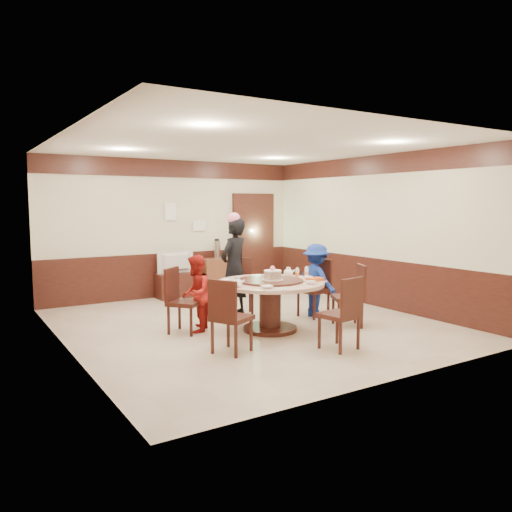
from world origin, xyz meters
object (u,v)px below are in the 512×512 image
shrimp_platter (315,280)px  television (177,262)px  banquet_table (270,296)px  birthday_cake (273,275)px  person_red (196,294)px  tv_stand (177,285)px  person_blue (316,281)px  thermos (217,249)px  side_cabinet (219,275)px  person_standing (234,267)px

shrimp_platter → television: size_ratio=0.39×
banquet_table → birthday_cake: size_ratio=5.02×
person_red → television: (0.85, 2.70, 0.15)m
shrimp_platter → tv_stand: shrimp_platter is taller
tv_stand → television: bearing=0.0°
birthday_cake → tv_stand: size_ratio=0.38×
person_blue → birthday_cake: person_blue is taller
banquet_table → person_blue: 1.24m
banquet_table → television: 3.26m
banquet_table → thermos: thermos is taller
person_blue → tv_stand: size_ratio=1.46×
person_red → side_cabinet: bearing=-178.0°
banquet_table → shrimp_platter: 0.72m
person_standing → shrimp_platter: 1.69m
birthday_cake → shrimp_platter: bearing=-33.4°
banquet_table → birthday_cake: birthday_cake is taller
person_standing → side_cabinet: (0.80, 2.05, -0.46)m
birthday_cake → thermos: bearing=76.4°
person_red → person_blue: 2.16m
birthday_cake → shrimp_platter: birthday_cake is taller
shrimp_platter → side_cabinet: size_ratio=0.38×
person_blue → television: 3.16m
person_standing → thermos: (0.74, 2.05, 0.10)m
banquet_table → thermos: bearing=76.0°
tv_stand → thermos: thermos is taller
shrimp_platter → television: 3.70m
person_blue → thermos: (-0.37, 2.91, 0.32)m
banquet_table → television: (-0.12, 3.25, 0.19)m
thermos → television: bearing=-178.2°
person_red → side_cabinet: person_red is taller
banquet_table → side_cabinet: (0.87, 3.28, -0.16)m
banquet_table → person_standing: person_standing is taller
shrimp_platter → tv_stand: bearing=100.4°
banquet_table → shrimp_platter: shrimp_platter is taller
person_blue → thermos: size_ratio=3.26×
person_red → person_blue: person_blue is taller
person_red → side_cabinet: 3.30m
banquet_table → thermos: 3.40m
side_cabinet → television: bearing=-178.3°
person_standing → person_blue: person_standing is taller
shrimp_platter → television: (-0.67, 3.64, -0.05)m
person_standing → birthday_cake: bearing=62.5°
side_cabinet → person_blue: bearing=-83.9°
person_standing → tv_stand: bearing=-109.4°
thermos → person_red: bearing=-123.2°
thermos → tv_stand: bearing=-178.2°
birthday_cake → person_blue: bearing=19.4°
banquet_table → person_blue: bearing=17.3°
person_red → birthday_cake: size_ratio=3.58×
banquet_table → shrimp_platter: (0.55, -0.39, 0.24)m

